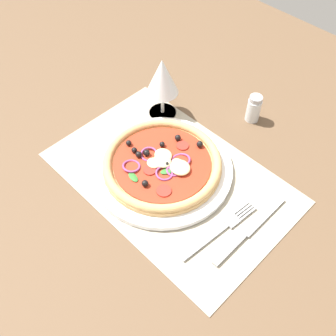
{
  "coord_description": "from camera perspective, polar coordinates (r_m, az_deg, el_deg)",
  "views": [
    {
      "loc": [
        34.73,
        -35.44,
        65.09
      ],
      "look_at": [
        -0.72,
        0.0,
        2.54
      ],
      "focal_mm": 42.51,
      "sensor_mm": 36.0,
      "label": 1
    }
  ],
  "objects": [
    {
      "name": "ground_plane",
      "position": [
        0.83,
        0.35,
        -1.9
      ],
      "size": [
        190.0,
        140.0,
        2.4
      ],
      "primitive_type": "cube",
      "color": "brown"
    },
    {
      "name": "placemat",
      "position": [
        0.82,
        0.36,
        -1.31
      ],
      "size": [
        48.96,
        31.48,
        0.4
      ],
      "primitive_type": "cube",
      "color": "#A39984",
      "rests_on": "ground_plane"
    },
    {
      "name": "plate",
      "position": [
        0.82,
        -0.72,
        0.05
      ],
      "size": [
        29.0,
        29.0,
        1.14
      ],
      "primitive_type": "cylinder",
      "color": "white",
      "rests_on": "placemat"
    },
    {
      "name": "pizza",
      "position": [
        0.81,
        -0.72,
        0.78
      ],
      "size": [
        24.42,
        24.42,
        2.69
      ],
      "color": "tan",
      "rests_on": "plate"
    },
    {
      "name": "fork",
      "position": [
        0.75,
        7.89,
        -8.49
      ],
      "size": [
        3.19,
        18.06,
        0.44
      ],
      "rotation": [
        0.0,
        0.0,
        1.48
      ],
      "color": "#B2B5BA",
      "rests_on": "placemat"
    },
    {
      "name": "knife",
      "position": [
        0.76,
        11.71,
        -8.41
      ],
      "size": [
        2.0,
        20.0,
        0.62
      ],
      "rotation": [
        0.0,
        0.0,
        1.57
      ],
      "color": "#B2B5BA",
      "rests_on": "placemat"
    },
    {
      "name": "wine_glass",
      "position": [
        0.88,
        -0.84,
        12.78
      ],
      "size": [
        7.2,
        7.2,
        14.9
      ],
      "color": "silver",
      "rests_on": "ground_plane"
    },
    {
      "name": "pepper_shaker",
      "position": [
        0.93,
        12.2,
        8.33
      ],
      "size": [
        3.2,
        3.2,
        6.7
      ],
      "color": "silver",
      "rests_on": "ground_plane"
    }
  ]
}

